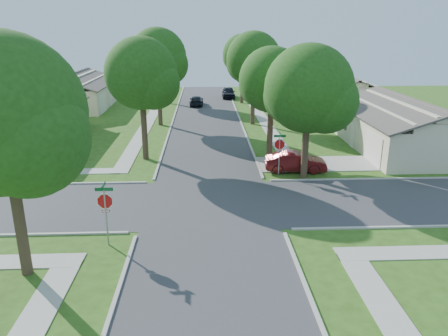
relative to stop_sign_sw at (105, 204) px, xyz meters
name	(u,v)px	position (x,y,z in m)	size (l,w,h in m)	color
ground	(210,203)	(4.70, 4.70, -2.03)	(100.00, 100.00, 0.00)	#2E4A14
road_ns	(210,203)	(4.70, 4.70, -2.03)	(7.00, 100.00, 0.02)	#333335
sidewalk_ne	(260,114)	(10.80, 30.70, -2.01)	(1.20, 40.00, 0.04)	#9E9B91
sidewalk_nw	(152,115)	(-1.40, 30.70, -2.01)	(1.20, 40.00, 0.04)	#9E9B91
driveway	(316,164)	(12.60, 11.80, -2.01)	(8.80, 3.60, 0.05)	#9E9B91
stop_sign_sw	(105,204)	(0.00, 0.00, 0.00)	(1.05, 0.80, 2.98)	gray
stop_sign_ne	(279,146)	(9.40, 9.40, 0.00)	(1.05, 0.80, 2.98)	gray
tree_e_near	(272,83)	(9.45, 13.71, 3.61)	(4.97, 4.80, 8.28)	#38281C
tree_e_mid	(254,62)	(9.46, 25.71, 4.22)	(5.59, 5.40, 9.21)	#38281C
tree_e_far	(243,56)	(9.45, 38.71, 3.95)	(5.17, 5.00, 8.72)	#38281C
tree_w_near	(142,77)	(0.06, 13.71, 4.08)	(5.38, 5.20, 8.97)	#38281C
tree_w_mid	(158,59)	(0.06, 25.71, 4.46)	(5.80, 5.60, 9.56)	#38281C
tree_w_far	(169,60)	(0.05, 38.71, 3.48)	(4.76, 4.60, 8.04)	#38281C
tree_sw_corner	(6,122)	(-2.74, -2.29, 4.23)	(6.21, 6.00, 9.55)	#38281C
tree_ne_corner	(309,93)	(11.06, 8.91, 3.56)	(5.80, 5.60, 8.66)	#38281C
house_ne_near	(404,130)	(20.69, 15.70, -0.51)	(8.42, 13.60, 4.23)	beige
house_ne_far	(339,97)	(20.69, 33.70, -0.51)	(8.42, 13.60, 4.23)	beige
house_nw_near	(23,124)	(-11.29, 19.70, -0.51)	(8.42, 13.60, 4.23)	beige
house_nw_far	(77,95)	(-11.29, 36.70, -0.51)	(8.42, 13.60, 4.23)	beige
car_driveway	(296,162)	(10.70, 10.20, -1.34)	(1.45, 4.17, 1.37)	#561113
car_curb_east	(229,92)	(7.90, 43.05, -1.28)	(1.76, 4.39, 1.49)	black
car_curb_west	(196,101)	(3.50, 37.05, -1.44)	(1.66, 4.09, 1.19)	black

